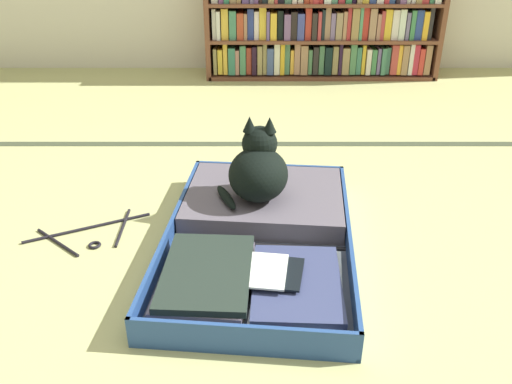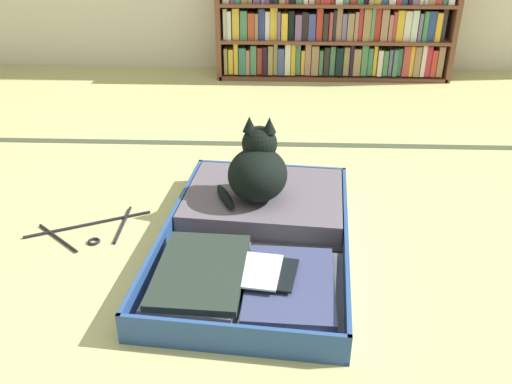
{
  "view_description": "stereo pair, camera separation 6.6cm",
  "coord_description": "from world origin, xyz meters",
  "px_view_note": "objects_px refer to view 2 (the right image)",
  "views": [
    {
      "loc": [
        -0.13,
        -1.19,
        0.97
      ],
      "look_at": [
        -0.12,
        0.29,
        0.17
      ],
      "focal_mm": 37.07,
      "sensor_mm": 36.0,
      "label": 1
    },
    {
      "loc": [
        -0.06,
        -1.18,
        0.97
      ],
      "look_at": [
        -0.12,
        0.29,
        0.17
      ],
      "focal_mm": 37.07,
      "sensor_mm": 36.0,
      "label": 2
    }
  ],
  "objects_px": {
    "bookshelf": "(334,22)",
    "black_cat": "(258,169)",
    "clothes_hanger": "(91,230)",
    "open_suitcase": "(256,231)"
  },
  "relations": [
    {
      "from": "bookshelf",
      "to": "black_cat",
      "type": "bearing_deg",
      "value": -102.59
    },
    {
      "from": "bookshelf",
      "to": "black_cat",
      "type": "distance_m",
      "value": 1.87
    },
    {
      "from": "clothes_hanger",
      "to": "black_cat",
      "type": "bearing_deg",
      "value": 10.5
    },
    {
      "from": "black_cat",
      "to": "clothes_hanger",
      "type": "bearing_deg",
      "value": -169.5
    },
    {
      "from": "black_cat",
      "to": "clothes_hanger",
      "type": "distance_m",
      "value": 0.6
    },
    {
      "from": "black_cat",
      "to": "clothes_hanger",
      "type": "relative_size",
      "value": 0.71
    },
    {
      "from": "bookshelf",
      "to": "open_suitcase",
      "type": "distance_m",
      "value": 2.03
    },
    {
      "from": "bookshelf",
      "to": "black_cat",
      "type": "relative_size",
      "value": 5.28
    },
    {
      "from": "clothes_hanger",
      "to": "open_suitcase",
      "type": "bearing_deg",
      "value": -3.98
    },
    {
      "from": "bookshelf",
      "to": "open_suitcase",
      "type": "relative_size",
      "value": 1.52
    }
  ]
}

